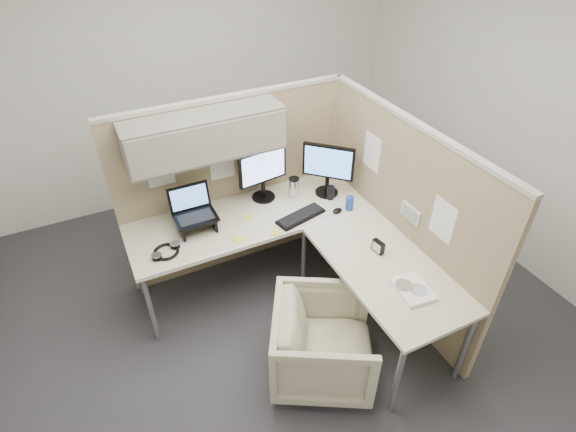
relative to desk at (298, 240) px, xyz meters
name	(u,v)px	position (x,y,z in m)	size (l,w,h in m)	color
ground	(290,316)	(-0.12, -0.13, -0.69)	(4.50, 4.50, 0.00)	#2C2C30
partition_back	(222,163)	(-0.34, 0.70, 0.41)	(2.00, 0.36, 1.63)	#9B8966
partition_right	(396,214)	(0.78, -0.19, 0.13)	(0.07, 2.03, 1.63)	#9B8966
desk	(298,240)	(0.00, 0.00, 0.00)	(2.00, 1.98, 0.73)	beige
office_chair	(324,340)	(-0.15, -0.70, -0.33)	(0.69, 0.65, 0.71)	beige
monitor_left	(263,170)	(-0.03, 0.60, 0.32)	(0.44, 0.20, 0.47)	black
monitor_right	(328,166)	(0.50, 0.42, 0.32)	(0.34, 0.33, 0.47)	black
laptop_station	(195,215)	(-0.67, 0.45, 0.17)	(0.32, 0.28, 0.34)	black
keyboard	(301,216)	(0.13, 0.20, 0.05)	(0.42, 0.14, 0.02)	black
mouse	(337,211)	(0.44, 0.13, 0.06)	(0.09, 0.06, 0.03)	black
travel_mug	(294,188)	(0.21, 0.50, 0.14)	(0.09, 0.09, 0.19)	silver
soda_can_green	(349,203)	(0.55, 0.13, 0.10)	(0.07, 0.07, 0.12)	#1E3FA5
soda_can_silver	(330,193)	(0.48, 0.34, 0.10)	(0.07, 0.07, 0.12)	black
sticky_note_c	(215,219)	(-0.51, 0.49, 0.05)	(0.08, 0.08, 0.01)	yellow
sticky_note_a	(238,239)	(-0.43, 0.17, 0.05)	(0.08, 0.08, 0.01)	yellow
sticky_note_b	(276,232)	(-0.13, 0.11, 0.05)	(0.08, 0.08, 0.01)	yellow
sticky_note_d	(247,218)	(-0.26, 0.39, 0.05)	(0.08, 0.08, 0.01)	yellow
headphones	(166,251)	(-0.96, 0.26, 0.06)	(0.25, 0.25, 0.03)	black
paper_stack	(413,290)	(0.43, -0.86, 0.06)	(0.24, 0.29, 0.03)	white
desk_clock	(378,247)	(0.45, -0.42, 0.09)	(0.06, 0.10, 0.10)	black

